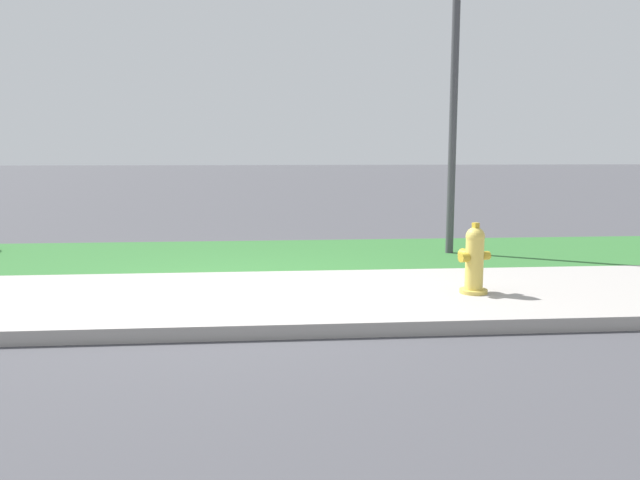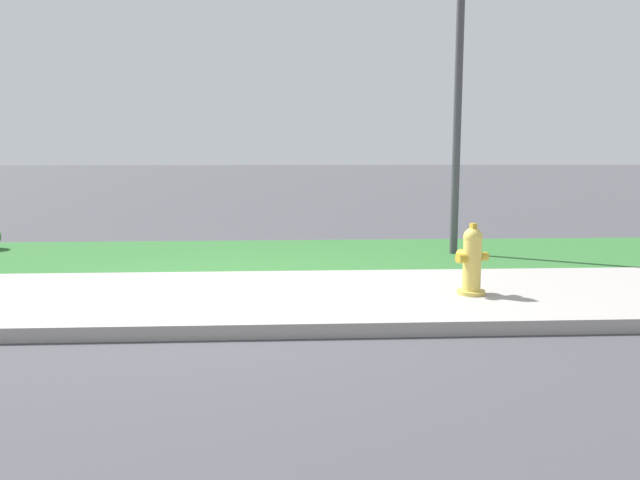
{
  "view_description": "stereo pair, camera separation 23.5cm",
  "coord_description": "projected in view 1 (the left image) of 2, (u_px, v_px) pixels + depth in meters",
  "views": [
    {
      "loc": [
        0.33,
        -6.14,
        1.45
      ],
      "look_at": [
        0.95,
        1.2,
        0.4
      ],
      "focal_mm": 35.0,
      "sensor_mm": 36.0,
      "label": 1
    },
    {
      "loc": [
        0.56,
        -6.15,
        1.45
      ],
      "look_at": [
        0.95,
        1.2,
        0.4
      ],
      "focal_mm": 35.0,
      "sensor_mm": 36.0,
      "label": 2
    }
  ],
  "objects": [
    {
      "name": "sidewalk_pavement",
      "position": [
        235.0,
        297.0,
        6.23
      ],
      "size": [
        18.0,
        2.59,
        0.01
      ],
      "primitive_type": "cube",
      "color": "#9E9993",
      "rests_on": "ground"
    },
    {
      "name": "fire_hydrant_at_driveway",
      "position": [
        474.0,
        260.0,
        6.35
      ],
      "size": [
        0.37,
        0.34,
        0.74
      ],
      "rotation": [
        0.0,
        0.0,
        0.4
      ],
      "color": "gold",
      "rests_on": "ground"
    },
    {
      "name": "ground_plane",
      "position": [
        235.0,
        298.0,
        6.23
      ],
      "size": [
        120.0,
        120.0,
        0.0
      ],
      "primitive_type": "plane",
      "color": "#424247"
    },
    {
      "name": "street_curb",
      "position": [
        227.0,
        331.0,
        4.86
      ],
      "size": [
        18.0,
        0.16,
        0.12
      ],
      "primitive_type": "cube",
      "color": "#9E9993",
      "rests_on": "ground"
    },
    {
      "name": "street_lamp",
      "position": [
        455.0,
        46.0,
        8.56
      ],
      "size": [
        0.32,
        0.32,
        4.32
      ],
      "color": "#3D3D42",
      "rests_on": "ground"
    },
    {
      "name": "grass_verge",
      "position": [
        244.0,
        254.0,
        8.83
      ],
      "size": [
        18.0,
        2.68,
        0.01
      ],
      "primitive_type": "cube",
      "color": "#2D662D",
      "rests_on": "ground"
    }
  ]
}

